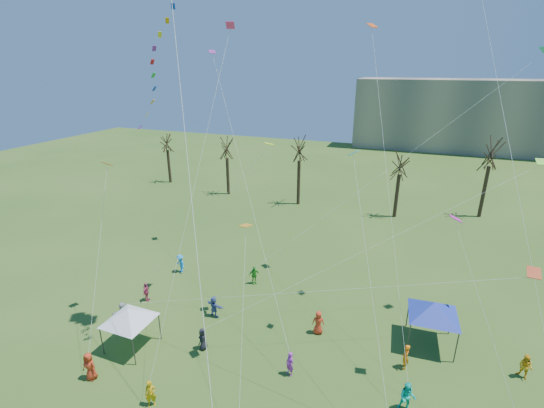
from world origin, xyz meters
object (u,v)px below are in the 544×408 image
at_px(big_box_kite, 162,59).
at_px(canopy_tent_blue, 434,309).
at_px(distant_building, 501,117).
at_px(canopy_tent_white, 129,315).

height_order(big_box_kite, canopy_tent_blue, big_box_kite).
bearing_deg(big_box_kite, distant_building, 68.82).
height_order(canopy_tent_white, canopy_tent_blue, canopy_tent_blue).
bearing_deg(distant_building, canopy_tent_white, -112.66).
height_order(distant_building, big_box_kite, big_box_kite).
relative_size(big_box_kite, canopy_tent_white, 5.81).
height_order(distant_building, canopy_tent_blue, distant_building).
bearing_deg(distant_building, canopy_tent_blue, -101.27).
relative_size(distant_building, canopy_tent_white, 15.14).
bearing_deg(big_box_kite, canopy_tent_blue, 19.43).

